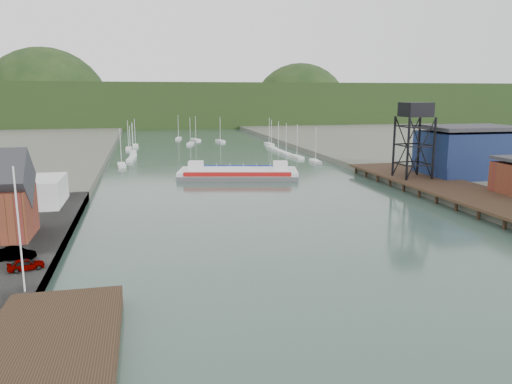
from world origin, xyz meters
name	(u,v)px	position (x,y,z in m)	size (l,w,h in m)	color
ground	(393,318)	(0.00, 0.00, 0.00)	(600.00, 600.00, 0.00)	#29403A
west_stage	(52,344)	(-29.00, 0.00, 0.90)	(10.00, 18.00, 1.80)	black
east_pier	(456,189)	(37.00, 45.00, 1.90)	(14.00, 70.00, 2.45)	black
white_shed	(6,193)	(-44.00, 50.00, 3.85)	(18.00, 12.00, 4.50)	silver
flagpole	(19,230)	(-33.00, 10.00, 7.60)	(0.16, 0.16, 12.00)	silver
lift_tower	(416,114)	(35.00, 58.00, 15.65)	(6.50, 6.50, 16.00)	black
blue_shed	(469,152)	(50.00, 60.00, 7.06)	(20.50, 14.50, 11.30)	#0B0D33
marina_sailboats	(205,149)	(0.08, 138.46, 0.35)	(57.71, 92.65, 0.90)	silver
distant_hills	(169,108)	(-3.98, 301.35, 10.38)	(500.00, 120.00, 80.00)	black
chain_ferry	(238,173)	(0.54, 77.98, 1.16)	(29.90, 17.13, 4.05)	#505153
car_west_a	(26,264)	(-34.15, 16.22, 2.23)	(1.48, 3.68, 1.25)	#999999
car_west_b	(15,254)	(-36.07, 20.05, 2.31)	(1.51, 4.33, 1.43)	#999999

